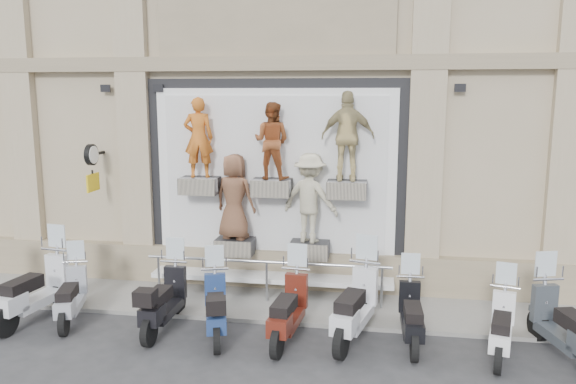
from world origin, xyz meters
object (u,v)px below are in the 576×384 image
clock_sign_bracket (92,162)px  scooter_h (412,304)px  scooter_j (566,312)px  scooter_g (355,293)px  guard_rail (267,283)px  scooter_e (215,296)px  scooter_f (288,297)px  scooter_i (502,315)px  scooter_d (164,288)px  scooter_c (70,285)px  scooter_b (34,277)px

clock_sign_bracket → scooter_h: size_ratio=0.57×
scooter_j → scooter_g: bearing=161.1°
guard_rail → scooter_j: bearing=-17.1°
scooter_e → scooter_f: size_ratio=0.96×
guard_rail → scooter_i: 4.53m
clock_sign_bracket → scooter_i: clock_sign_bracket is taller
scooter_d → scooter_c: bearing=178.7°
clock_sign_bracket → scooter_h: (6.70, -1.86, -2.08)m
scooter_d → scooter_h: 4.39m
scooter_c → scooter_e: scooter_e is taller
clock_sign_bracket → scooter_f: (4.60, -2.06, -2.02)m
clock_sign_bracket → scooter_e: clock_sign_bracket is taller
scooter_h → scooter_f: bearing=-176.2°
scooter_i → scooter_j: scooter_j is taller
scooter_b → scooter_i: size_ratio=1.20×
scooter_i → scooter_f: bearing=-166.4°
scooter_f → scooter_j: size_ratio=0.97×
scooter_b → scooter_d: (2.56, -0.01, -0.07)m
scooter_j → scooter_i: bearing=166.1°
scooter_b → scooter_e: scooter_b is taller
scooter_f → scooter_g: size_ratio=0.91×
scooter_g → scooter_i: scooter_g is taller
scooter_j → scooter_c: bearing=163.6°
scooter_i → scooter_d: bearing=-167.1°
clock_sign_bracket → scooter_c: size_ratio=0.58×
scooter_b → scooter_g: 5.99m
scooter_c → scooter_g: scooter_g is taller
scooter_b → scooter_j: scooter_b is taller
scooter_d → scooter_i: size_ratio=1.09×
clock_sign_bracket → scooter_i: size_ratio=0.58×
scooter_b → scooter_j: bearing=7.4°
clock_sign_bracket → scooter_b: (-0.25, -1.96, -1.95)m
guard_rail → scooter_h: (2.80, -1.39, 0.26)m
scooter_c → scooter_b: bearing=166.7°
guard_rail → scooter_d: size_ratio=2.63×
clock_sign_bracket → scooter_e: bearing=-32.4°
guard_rail → scooter_h: bearing=-26.4°
scooter_c → clock_sign_bracket: bearing=86.0°
scooter_h → guard_rail: bearing=152.0°
scooter_g → scooter_i: (2.38, -0.23, -0.15)m
scooter_b → scooter_f: size_ratio=1.09×
scooter_b → scooter_c: bearing=12.1°
scooter_b → scooter_d: scooter_b is taller
scooter_c → scooter_e: 2.87m
scooter_e → scooter_i: (4.81, 0.02, -0.04)m
scooter_c → scooter_f: 4.15m
scooter_h → clock_sign_bracket: bearing=162.9°
guard_rail → scooter_g: bearing=-37.0°
scooter_b → scooter_f: bearing=6.8°
scooter_c → scooter_i: scooter_i is taller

